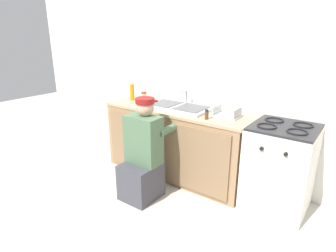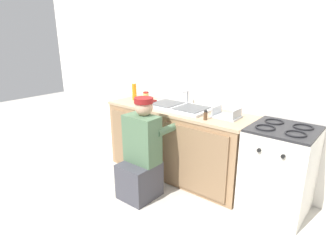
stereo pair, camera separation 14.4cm
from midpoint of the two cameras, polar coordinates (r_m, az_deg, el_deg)
name	(u,v)px [view 2 (the right image)]	position (r m, az deg, el deg)	size (l,w,h in m)	color
ground_plane	(163,182)	(3.50, 0.16, -11.29)	(12.00, 12.00, 0.00)	beige
back_wall	(195,73)	(3.60, 6.75, 10.56)	(6.00, 0.10, 2.50)	silver
counter_cabinet	(178,143)	(3.53, 3.12, -3.53)	(1.84, 0.62, 0.84)	#997551
countertop	(178,110)	(3.40, 3.34, 3.34)	(1.88, 0.62, 0.03)	tan
sink_double_basin	(178,107)	(3.39, 3.37, 3.93)	(0.80, 0.44, 0.19)	silver
stove_range	(278,170)	(3.04, 22.82, -8.23)	(0.61, 0.62, 0.90)	silver
plumber_person	(142,157)	(3.05, -4.05, -6.36)	(0.42, 0.61, 1.10)	#3F3F47
water_glass	(147,95)	(3.92, -3.20, 6.38)	(0.06, 0.06, 0.10)	#ADC6CC
soap_bottle_orange	(134,92)	(3.82, -5.77, 6.97)	(0.06, 0.06, 0.25)	orange
spice_bottle_pepper	(205,115)	(2.95, 9.02, 2.19)	(0.04, 0.04, 0.10)	#513823
dish_rack_tray	(226,115)	(3.08, 13.10, 2.10)	(0.28, 0.22, 0.11)	#B2B7BC
condiment_jar	(146,96)	(3.74, -3.43, 6.01)	(0.07, 0.07, 0.13)	#DBB760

